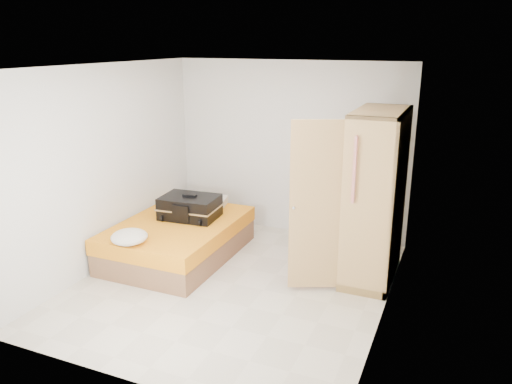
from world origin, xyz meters
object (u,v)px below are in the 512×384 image
at_px(wardrobe, 371,201).
at_px(suitcase, 190,207).
at_px(person, 309,207).
at_px(round_cushion, 129,237).
at_px(bed, 179,239).

height_order(wardrobe, suitcase, wardrobe).
relative_size(person, round_cushion, 4.05).
distance_m(suitcase, round_cushion, 1.11).
xyz_separation_m(wardrobe, round_cushion, (-2.65, -1.25, -0.41)).
bearing_deg(suitcase, wardrobe, -0.70).
bearing_deg(wardrobe, round_cushion, -154.71).
bearing_deg(suitcase, round_cushion, -105.27).
height_order(person, round_cushion, person).
height_order(bed, wardrobe, wardrobe).
bearing_deg(bed, round_cushion, -99.46).
distance_m(wardrobe, suitcase, 2.47).
bearing_deg(person, wardrobe, -69.17).
distance_m(person, round_cushion, 2.22).
bearing_deg(wardrobe, person, -163.00).
bearing_deg(wardrobe, bed, -171.30).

